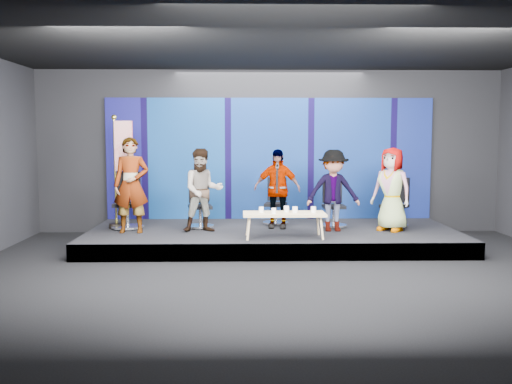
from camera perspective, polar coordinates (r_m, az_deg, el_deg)
The scene contains 21 objects.
ground at distance 8.62m, azimuth 2.54°, elevation -8.41°, with size 10.00×10.00×0.00m, color black.
room_walls at distance 8.37m, azimuth 2.61°, elevation 7.94°, with size 10.02×8.02×3.51m.
riser at distance 11.03m, azimuth 1.69°, elevation -4.51°, with size 7.00×3.00×0.30m, color black.
backdrop at distance 12.32m, azimuth 1.36°, elevation 3.34°, with size 7.00×0.08×2.60m, color #130753.
chair_a at distance 11.32m, azimuth -12.71°, elevation -1.77°, with size 0.63×0.63×1.09m.
panelist_a at distance 10.77m, azimuth -12.38°, elevation 0.68°, with size 0.65×0.42×1.77m, color black.
chair_b at distance 11.21m, azimuth -5.63°, elevation -1.96°, with size 0.63×0.63×0.96m.
panelist_b at distance 10.66m, azimuth -5.34°, elevation 0.16°, with size 0.76×0.59×1.56m, color black.
chair_c at distance 11.62m, azimuth 2.01°, elevation -1.69°, with size 0.62×0.62×0.95m.
panelist_c at distance 11.07m, azimuth 2.12°, elevation 0.33°, with size 0.90×0.38×1.54m, color black.
chair_d at distance 11.36m, azimuth 7.74°, elevation -1.91°, with size 0.54×0.54×0.95m.
panelist_d at distance 10.81m, azimuth 7.73°, elevation 0.15°, with size 0.99×0.57×1.54m, color black.
chair_e at distance 11.59m, azimuth 13.76°, elevation -1.83°, with size 0.77×0.77×0.97m.
panelist_e at distance 11.05m, azimuth 13.41°, elevation 0.27°, with size 0.77×0.50×1.58m, color black.
coffee_table at distance 10.05m, azimuth 2.83°, elevation -2.29°, with size 1.45×0.63×0.44m.
mug_a at distance 10.06m, azimuth 0.53°, elevation -1.78°, with size 0.08×0.08×0.10m, color white.
mug_b at distance 9.92m, azimuth 1.78°, elevation -1.90°, with size 0.08×0.08×0.10m, color white.
mug_c at distance 10.14m, azimuth 3.06°, elevation -1.71°, with size 0.09×0.09×0.11m, color white.
mug_d at distance 10.04m, azimuth 3.92°, elevation -1.78°, with size 0.09×0.09×0.11m, color white.
mug_e at distance 10.10m, azimuth 5.76°, elevation -1.76°, with size 0.09×0.09×0.11m, color white.
flag_stand at distance 11.31m, azimuth -13.39°, elevation 2.29°, with size 0.50×0.29×2.20m.
Camera 1 is at (-0.56, -8.35, 2.09)m, focal length 40.00 mm.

